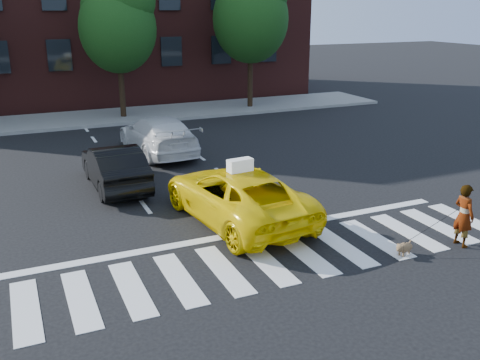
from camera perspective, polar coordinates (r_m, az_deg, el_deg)
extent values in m
plane|color=black|center=(12.05, 2.72, -8.66)|extent=(120.00, 120.00, 0.00)
cube|color=silver|center=(12.04, 2.72, -8.64)|extent=(13.00, 2.40, 0.01)
cube|color=silver|center=(13.35, -0.35, -5.83)|extent=(12.00, 0.30, 0.01)
cube|color=slate|center=(28.05, -13.51, 6.59)|extent=(30.00, 4.00, 0.15)
cylinder|color=black|center=(27.38, -12.53, 10.00)|extent=(0.28, 0.28, 3.55)
ellipsoid|color=#143A10|center=(27.16, -12.92, 15.49)|extent=(3.69, 3.69, 4.25)
sphere|color=#143A10|center=(27.02, -12.15, 18.25)|extent=(2.84, 2.84, 2.84)
sphere|color=#143A10|center=(27.32, -13.92, 17.37)|extent=(2.56, 2.56, 2.56)
cylinder|color=black|center=(29.54, 1.09, 11.27)|extent=(0.28, 0.28, 3.85)
ellipsoid|color=#143A10|center=(29.34, 1.13, 16.81)|extent=(4.00, 4.00, 4.60)
imported|color=yellow|center=(14.01, -0.32, -1.58)|extent=(2.90, 5.30, 1.41)
imported|color=black|center=(17.05, -13.23, 1.42)|extent=(1.48, 4.10, 1.34)
imported|color=silver|center=(20.79, -8.73, 4.79)|extent=(2.25, 5.04, 1.43)
imported|color=#999999|center=(13.56, 22.76, -3.50)|extent=(0.36, 0.55, 1.51)
ellipsoid|color=#906A49|center=(12.82, 17.16, -6.89)|extent=(0.46, 0.34, 0.23)
sphere|color=#906A49|center=(12.63, 16.71, -6.92)|extent=(0.22, 0.22, 0.17)
sphere|color=#906A49|center=(12.59, 16.52, -7.15)|extent=(0.10, 0.10, 0.08)
cylinder|color=#906A49|center=(12.95, 17.65, -6.37)|extent=(0.13, 0.07, 0.10)
sphere|color=#906A49|center=(12.63, 16.51, -6.64)|extent=(0.08, 0.08, 0.06)
sphere|color=#906A49|center=(12.58, 16.94, -6.79)|extent=(0.08, 0.08, 0.06)
cylinder|color=#906A49|center=(12.75, 17.02, -7.64)|extent=(0.06, 0.06, 0.11)
cylinder|color=#906A49|center=(12.79, 16.63, -7.51)|extent=(0.06, 0.06, 0.11)
cylinder|color=#906A49|center=(12.94, 17.58, -7.30)|extent=(0.06, 0.06, 0.11)
cylinder|color=#906A49|center=(12.99, 17.19, -7.17)|extent=(0.06, 0.06, 0.11)
cube|color=white|center=(13.57, 0.01, 1.60)|extent=(0.68, 0.35, 0.32)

